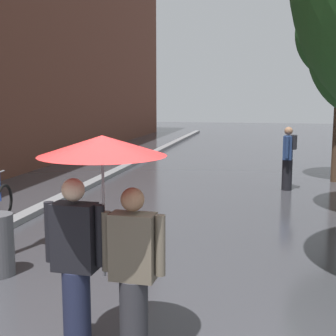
{
  "coord_description": "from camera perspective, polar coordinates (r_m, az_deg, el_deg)",
  "views": [
    {
      "loc": [
        1.51,
        -3.49,
        2.43
      ],
      "look_at": [
        0.03,
        3.43,
        1.35
      ],
      "focal_mm": 51.03,
      "sensor_mm": 36.0,
      "label": 1
    }
  ],
  "objects": [
    {
      "name": "kerb_strip",
      "position": [
        14.48,
        -7.1,
        -0.82
      ],
      "size": [
        0.3,
        36.0,
        0.12
      ],
      "primitive_type": "cube",
      "color": "slate",
      "rests_on": "ground"
    },
    {
      "name": "pedestrian_walking_midground",
      "position": [
        12.63,
        14.16,
        1.33
      ],
      "size": [
        0.36,
        0.59,
        1.64
      ],
      "color": "black",
      "rests_on": "ground"
    },
    {
      "name": "couple_under_umbrella",
      "position": [
        4.31,
        -7.78,
        -5.28
      ],
      "size": [
        1.15,
        1.14,
        2.08
      ],
      "color": "#1E233D",
      "rests_on": "ground"
    }
  ]
}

